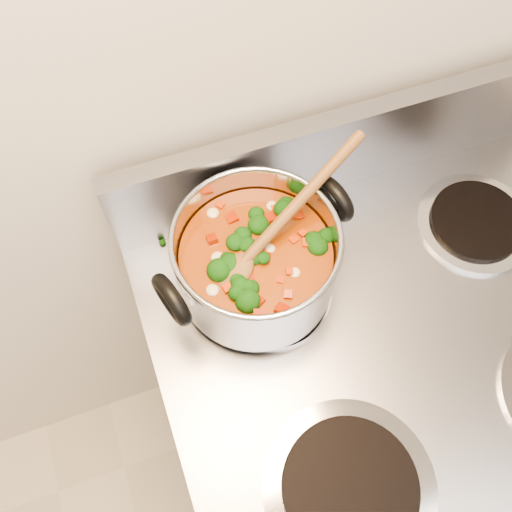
{
  "coord_description": "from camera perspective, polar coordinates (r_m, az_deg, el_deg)",
  "views": [
    {
      "loc": [
        -0.29,
        0.99,
        1.7
      ],
      "look_at": [
        -0.16,
        1.32,
        1.01
      ],
      "focal_mm": 40.0,
      "sensor_mm": 36.0,
      "label": 1
    }
  ],
  "objects": [
    {
      "name": "stockpot",
      "position": [
        0.79,
        0.01,
        -0.44
      ],
      "size": [
        0.29,
        0.23,
        0.14
      ],
      "rotation": [
        0.0,
        0.0,
        0.28
      ],
      "color": "#ADAEB6",
      "rests_on": "electric_range"
    },
    {
      "name": "wooden_spoon",
      "position": [
        0.76,
        0.98,
        1.79
      ],
      "size": [
        0.27,
        0.15,
        0.1
      ],
      "rotation": [
        0.0,
        0.0,
        0.44
      ],
      "color": "brown",
      "rests_on": "stockpot"
    },
    {
      "name": "cooktop_crumbs",
      "position": [
        0.83,
        -6.68,
        -7.66
      ],
      "size": [
        0.3,
        0.18,
        0.01
      ],
      "color": "black",
      "rests_on": "electric_range"
    },
    {
      "name": "electric_range",
      "position": [
        1.28,
        10.79,
        -14.92
      ],
      "size": [
        0.73,
        0.66,
        1.08
      ],
      "color": "gray",
      "rests_on": "ground"
    }
  ]
}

